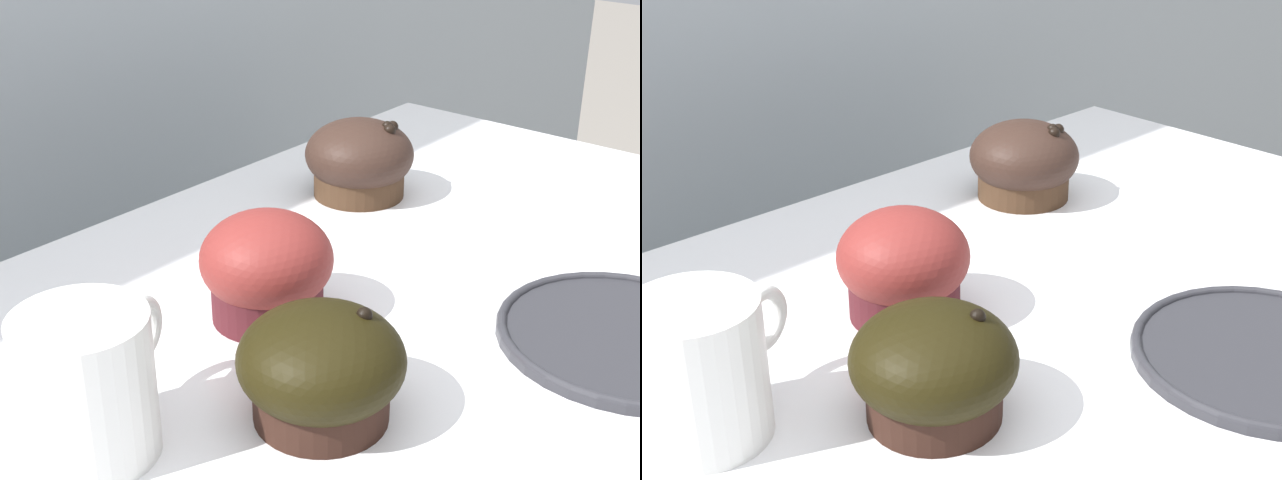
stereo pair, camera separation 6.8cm
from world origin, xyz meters
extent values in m
cylinder|color=black|center=(-0.09, -0.02, 0.91)|extent=(0.09, 0.09, 0.04)
ellipsoid|color=black|center=(-0.09, -0.02, 0.93)|extent=(0.10, 0.10, 0.06)
sphere|color=black|center=(-0.07, -0.04, 0.96)|extent=(0.01, 0.01, 0.01)
cylinder|color=#49181D|center=(-0.02, 0.09, 0.91)|extent=(0.08, 0.08, 0.05)
ellipsoid|color=maroon|center=(-0.02, 0.09, 0.94)|extent=(0.10, 0.10, 0.07)
cylinder|color=#412B1B|center=(0.21, 0.18, 0.91)|extent=(0.09, 0.09, 0.04)
ellipsoid|color=#332119|center=(0.21, 0.18, 0.93)|extent=(0.11, 0.11, 0.07)
sphere|color=black|center=(0.23, 0.16, 0.96)|extent=(0.01, 0.01, 0.01)
sphere|color=black|center=(0.22, 0.15, 0.96)|extent=(0.01, 0.01, 0.01)
sphere|color=black|center=(0.23, 0.16, 0.96)|extent=(0.01, 0.01, 0.01)
cylinder|color=white|center=(-0.20, 0.06, 0.94)|extent=(0.08, 0.08, 0.09)
torus|color=white|center=(-0.15, 0.08, 0.94)|extent=(0.05, 0.02, 0.05)
cylinder|color=black|center=(-0.20, 0.06, 0.98)|extent=(0.07, 0.07, 0.01)
cylinder|color=#2D2D33|center=(0.12, -0.13, 0.89)|extent=(0.18, 0.18, 0.01)
torus|color=#2D2D33|center=(0.12, -0.13, 0.90)|extent=(0.18, 0.18, 0.01)
camera|label=1|loc=(-0.44, -0.31, 1.23)|focal=50.00mm
camera|label=2|loc=(-0.39, -0.36, 1.23)|focal=50.00mm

